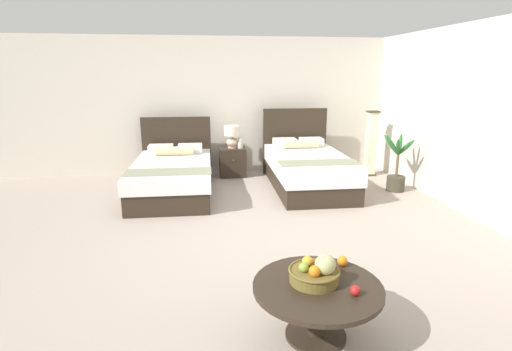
{
  "coord_description": "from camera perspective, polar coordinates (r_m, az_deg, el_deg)",
  "views": [
    {
      "loc": [
        -0.63,
        -4.26,
        1.86
      ],
      "look_at": [
        0.04,
        0.57,
        0.59
      ],
      "focal_mm": 27.91,
      "sensor_mm": 36.0,
      "label": 1
    }
  ],
  "objects": [
    {
      "name": "potted_palm",
      "position": [
        6.78,
        19.47,
        0.36
      ],
      "size": [
        0.53,
        0.48,
        0.92
      ],
      "color": "#3F3B2B",
      "rests_on": "ground"
    },
    {
      "name": "bed_near_window",
      "position": [
        6.46,
        -11.8,
        0.09
      ],
      "size": [
        1.26,
        2.24,
        1.09
      ],
      "color": "#30251B",
      "rests_on": "ground"
    },
    {
      "name": "bed_near_corner",
      "position": [
        6.65,
        7.32,
        1.03
      ],
      "size": [
        1.22,
        2.21,
        1.22
      ],
      "color": "#30251B",
      "rests_on": "ground"
    },
    {
      "name": "ground_plane",
      "position": [
        4.7,
        0.43,
        -8.91
      ],
      "size": [
        9.48,
        10.26,
        0.02
      ],
      "primitive_type": "cube",
      "color": "#AD9D90"
    },
    {
      "name": "nightstand",
      "position": [
        7.34,
        -3.37,
        1.94
      ],
      "size": [
        0.47,
        0.42,
        0.52
      ],
      "color": "#30251B",
      "rests_on": "ground"
    },
    {
      "name": "wall_side_right",
      "position": [
        5.9,
        29.54,
        6.76
      ],
      "size": [
        0.12,
        5.86,
        2.5
      ],
      "primitive_type": "cube",
      "color": "silver",
      "rests_on": "ground"
    },
    {
      "name": "fruit_bowl",
      "position": [
        2.92,
        8.54,
        -13.54
      ],
      "size": [
        0.37,
        0.37,
        0.22
      ],
      "color": "brown",
      "rests_on": "coffee_table"
    },
    {
      "name": "vase",
      "position": [
        7.24,
        -2.27,
        4.67
      ],
      "size": [
        0.09,
        0.09,
        0.19
      ],
      "color": "silver",
      "rests_on": "nightstand"
    },
    {
      "name": "table_lamp",
      "position": [
        7.27,
        -3.44,
        5.86
      ],
      "size": [
        0.29,
        0.29,
        0.41
      ],
      "color": "beige",
      "rests_on": "nightstand"
    },
    {
      "name": "floor_lamp_corner",
      "position": [
        7.63,
        16.15,
        4.42
      ],
      "size": [
        0.21,
        0.21,
        1.19
      ],
      "color": "#463319",
      "rests_on": "ground"
    },
    {
      "name": "wall_back",
      "position": [
        7.64,
        -3.23,
        9.95
      ],
      "size": [
        9.48,
        0.12,
        2.5
      ],
      "primitive_type": "cube",
      "color": "beige",
      "rests_on": "ground"
    },
    {
      "name": "loose_apple",
      "position": [
        2.84,
        14.02,
        -15.7
      ],
      "size": [
        0.07,
        0.07,
        0.07
      ],
      "color": "red",
      "rests_on": "coffee_table"
    },
    {
      "name": "loose_orange",
      "position": [
        3.2,
        12.28,
        -11.88
      ],
      "size": [
        0.08,
        0.08,
        0.08
      ],
      "color": "orange",
      "rests_on": "coffee_table"
    },
    {
      "name": "coffee_table",
      "position": [
        2.97,
        8.76,
        -16.74
      ],
      "size": [
        0.92,
        0.92,
        0.41
      ],
      "color": "#30251B",
      "rests_on": "ground"
    }
  ]
}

